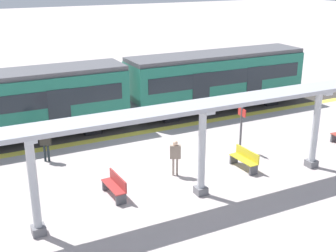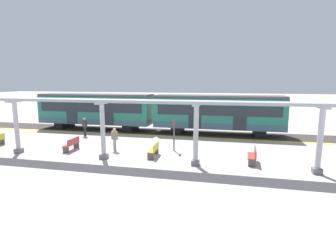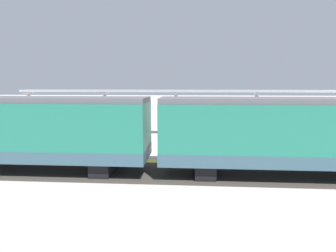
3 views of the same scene
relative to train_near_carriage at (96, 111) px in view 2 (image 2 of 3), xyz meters
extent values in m
plane|color=#B1A5A2|center=(5.58, 5.08, -1.83)|extent=(176.00, 176.00, 0.00)
cube|color=gold|center=(1.87, 5.08, -1.82)|extent=(0.55, 30.86, 0.01)
cube|color=#38332D|center=(-0.01, 5.08, -1.82)|extent=(3.20, 42.86, 0.01)
cube|color=#1F715C|center=(-0.01, 0.00, 0.11)|extent=(2.60, 11.15, 2.60)
cube|color=#335260|center=(-0.01, 0.00, -0.91)|extent=(2.63, 11.17, 0.55)
cube|color=#515156|center=(-0.01, 0.00, 1.53)|extent=(2.39, 11.15, 0.24)
cube|color=#1E262D|center=(1.31, 0.00, 0.43)|extent=(0.03, 10.25, 0.84)
cube|color=#1E262D|center=(1.31, -1.86, -0.14)|extent=(0.04, 1.10, 2.00)
cube|color=#1E262D|center=(1.31, 1.86, -0.14)|extent=(0.04, 1.10, 2.00)
cube|color=black|center=(-0.01, 3.57, -1.51)|extent=(2.21, 0.90, 0.64)
cube|color=black|center=(-0.01, -3.57, -1.51)|extent=(2.21, 0.90, 0.64)
cube|color=#1F715C|center=(-0.01, 11.75, 0.11)|extent=(2.60, 11.15, 2.60)
cube|color=#335260|center=(-0.01, 11.75, -0.91)|extent=(2.63, 11.17, 0.55)
cube|color=#515156|center=(-0.01, 11.75, 1.53)|extent=(2.39, 11.15, 0.24)
cube|color=#1E262D|center=(1.31, 11.75, 0.43)|extent=(0.03, 10.25, 0.84)
cube|color=#1E262D|center=(1.31, 9.89, -0.14)|extent=(0.04, 1.10, 2.00)
cube|color=#1E262D|center=(1.31, 13.60, -0.14)|extent=(0.04, 1.10, 2.00)
cube|color=black|center=(-0.01, 15.31, -1.51)|extent=(2.21, 0.90, 0.64)
cube|color=black|center=(-0.01, 8.18, -1.51)|extent=(2.21, 0.90, 0.64)
cube|color=slate|center=(9.12, -0.84, -1.68)|extent=(0.44, 0.44, 0.30)
cylinder|color=#B6BBC2|center=(9.12, -0.84, 0.00)|extent=(0.28, 0.28, 3.06)
cube|color=#B6BBC2|center=(9.12, -0.84, 1.59)|extent=(1.10, 0.36, 0.12)
cube|color=slate|center=(9.12, 5.28, -1.68)|extent=(0.44, 0.44, 0.30)
cylinder|color=#B6BBC2|center=(9.12, 5.28, 0.00)|extent=(0.28, 0.28, 3.06)
cube|color=#B6BBC2|center=(9.12, 5.28, 1.59)|extent=(1.10, 0.36, 0.12)
cube|color=slate|center=(9.12, 10.88, -1.68)|extent=(0.44, 0.44, 0.30)
cylinder|color=#B6BBC2|center=(9.12, 10.88, 0.00)|extent=(0.28, 0.28, 3.06)
cube|color=#B6BBC2|center=(9.12, 10.88, 1.59)|extent=(1.10, 0.36, 0.12)
cube|color=slate|center=(9.12, 17.13, -1.68)|extent=(0.44, 0.44, 0.30)
cylinder|color=#B6BBC2|center=(9.12, 17.13, 0.00)|extent=(0.28, 0.28, 3.06)
cube|color=#B6BBC2|center=(9.12, 17.13, 1.59)|extent=(1.10, 0.36, 0.12)
cube|color=#A8AAB2|center=(9.12, 5.15, 1.73)|extent=(1.20, 24.75, 0.16)
cube|color=#A0302E|center=(7.84, 2.22, -1.39)|extent=(1.52, 0.51, 0.04)
cube|color=#A0302E|center=(7.83, 2.41, -1.17)|extent=(1.50, 0.13, 0.40)
cube|color=#4C4C51|center=(8.51, 2.25, -1.62)|extent=(0.12, 0.40, 0.42)
cube|color=#4C4C51|center=(7.17, 2.18, -1.62)|extent=(0.12, 0.40, 0.42)
cube|color=#4C4C51|center=(7.42, -3.87, -1.62)|extent=(0.12, 0.40, 0.42)
cube|color=#9E3A2E|center=(8.06, 14.01, -1.39)|extent=(1.52, 0.52, 0.04)
cube|color=#9E3A2E|center=(8.07, 14.20, -1.17)|extent=(1.50, 0.14, 0.40)
cube|color=#4C4C51|center=(8.73, 13.97, -1.62)|extent=(0.12, 0.40, 0.42)
cube|color=#4C4C51|center=(7.39, 14.04, -1.62)|extent=(0.12, 0.40, 0.42)
cube|color=gold|center=(7.99, 8.08, -1.39)|extent=(1.52, 0.51, 0.04)
cube|color=gold|center=(7.98, 8.27, -1.17)|extent=(1.50, 0.13, 0.40)
cube|color=#4C4C51|center=(8.66, 8.11, -1.62)|extent=(0.12, 0.40, 0.42)
cube|color=#4C4C51|center=(7.32, 8.05, -1.62)|extent=(0.12, 0.40, 0.42)
cylinder|color=#4C4C51|center=(6.32, 9.08, -0.73)|extent=(0.10, 0.10, 2.20)
cube|color=red|center=(6.32, 9.08, 0.12)|extent=(0.56, 0.04, 0.36)
cylinder|color=#1D262B|center=(3.34, 0.60, -1.43)|extent=(0.10, 0.10, 0.80)
cylinder|color=#1D262B|center=(3.41, 0.74, -1.43)|extent=(0.10, 0.10, 0.80)
cube|color=#2D2B24|center=(3.38, 0.67, -0.73)|extent=(0.39, 0.51, 0.60)
sphere|color=tan|center=(3.38, 0.67, -0.32)|extent=(0.22, 0.22, 0.22)
cylinder|color=gray|center=(7.20, 5.08, -1.44)|extent=(0.10, 0.10, 0.77)
cylinder|color=gray|center=(7.27, 5.22, -1.44)|extent=(0.10, 0.10, 0.77)
cube|color=gray|center=(7.23, 5.15, -0.76)|extent=(0.38, 0.50, 0.58)
sphere|color=beige|center=(7.23, 5.15, -0.37)|extent=(0.21, 0.21, 0.21)
camera|label=1|loc=(22.14, -2.66, 6.35)|focal=47.40mm
camera|label=2|loc=(23.22, 12.47, 2.85)|focal=27.79mm
camera|label=3|loc=(-12.33, 4.34, 2.22)|focal=29.56mm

